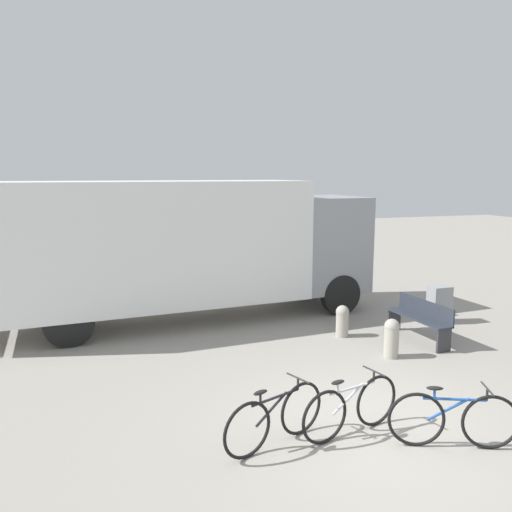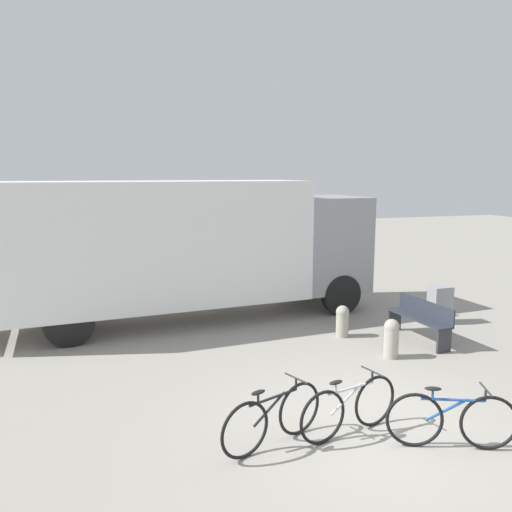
{
  "view_description": "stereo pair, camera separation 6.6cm",
  "coord_description": "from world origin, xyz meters",
  "px_view_note": "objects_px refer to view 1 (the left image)",
  "views": [
    {
      "loc": [
        -3.65,
        -5.76,
        3.59
      ],
      "look_at": [
        -0.29,
        4.39,
        1.83
      ],
      "focal_mm": 35.0,
      "sensor_mm": 36.0,
      "label": 1
    },
    {
      "loc": [
        -3.59,
        -5.78,
        3.59
      ],
      "look_at": [
        -0.29,
        4.39,
        1.83
      ],
      "focal_mm": 35.0,
      "sensor_mm": 36.0,
      "label": 2
    }
  ],
  "objects_px": {
    "park_bench": "(420,317)",
    "bollard_far_bench": "(342,320)",
    "utility_box": "(439,304)",
    "bollard_near_bench": "(392,337)",
    "bicycle_near": "(275,417)",
    "delivery_truck": "(186,244)",
    "bicycle_far": "(453,419)",
    "bicycle_middle": "(351,407)"
  },
  "relations": [
    {
      "from": "utility_box",
      "to": "park_bench",
      "type": "bearing_deg",
      "value": -142.41
    },
    {
      "from": "bollard_near_bench",
      "to": "bollard_far_bench",
      "type": "xyz_separation_m",
      "value": [
        -0.3,
        1.47,
        -0.04
      ]
    },
    {
      "from": "delivery_truck",
      "to": "bollard_far_bench",
      "type": "height_order",
      "value": "delivery_truck"
    },
    {
      "from": "bicycle_far",
      "to": "utility_box",
      "type": "relative_size",
      "value": 1.76
    },
    {
      "from": "bicycle_far",
      "to": "bollard_near_bench",
      "type": "bearing_deg",
      "value": 93.17
    },
    {
      "from": "bicycle_far",
      "to": "utility_box",
      "type": "bearing_deg",
      "value": 76.24
    },
    {
      "from": "park_bench",
      "to": "delivery_truck",
      "type": "bearing_deg",
      "value": 51.63
    },
    {
      "from": "park_bench",
      "to": "bollard_near_bench",
      "type": "xyz_separation_m",
      "value": [
        -1.19,
        -0.71,
        -0.08
      ]
    },
    {
      "from": "bicycle_near",
      "to": "bicycle_middle",
      "type": "distance_m",
      "value": 1.1
    },
    {
      "from": "park_bench",
      "to": "bicycle_middle",
      "type": "relative_size",
      "value": 1.04
    },
    {
      "from": "utility_box",
      "to": "delivery_truck",
      "type": "bearing_deg",
      "value": 159.34
    },
    {
      "from": "bicycle_near",
      "to": "utility_box",
      "type": "relative_size",
      "value": 1.79
    },
    {
      "from": "park_bench",
      "to": "utility_box",
      "type": "bearing_deg",
      "value": -55.91
    },
    {
      "from": "park_bench",
      "to": "bicycle_near",
      "type": "height_order",
      "value": "park_bench"
    },
    {
      "from": "bollard_near_bench",
      "to": "bollard_far_bench",
      "type": "relative_size",
      "value": 1.11
    },
    {
      "from": "bicycle_near",
      "to": "delivery_truck",
      "type": "bearing_deg",
      "value": 69.47
    },
    {
      "from": "park_bench",
      "to": "bollard_far_bench",
      "type": "height_order",
      "value": "park_bench"
    },
    {
      "from": "bicycle_near",
      "to": "bollard_near_bench",
      "type": "relative_size",
      "value": 2.05
    },
    {
      "from": "delivery_truck",
      "to": "park_bench",
      "type": "bearing_deg",
      "value": -38.4
    },
    {
      "from": "bicycle_near",
      "to": "bollard_near_bench",
      "type": "xyz_separation_m",
      "value": [
        3.32,
        2.33,
        0.03
      ]
    },
    {
      "from": "park_bench",
      "to": "bollard_far_bench",
      "type": "distance_m",
      "value": 1.67
    },
    {
      "from": "bollard_far_bench",
      "to": "bollard_near_bench",
      "type": "bearing_deg",
      "value": -78.44
    },
    {
      "from": "bicycle_near",
      "to": "bollard_near_bench",
      "type": "distance_m",
      "value": 4.05
    },
    {
      "from": "bicycle_near",
      "to": "bicycle_middle",
      "type": "xyz_separation_m",
      "value": [
        1.1,
        -0.06,
        0.0
      ]
    },
    {
      "from": "bicycle_middle",
      "to": "bollard_near_bench",
      "type": "xyz_separation_m",
      "value": [
        2.22,
        2.39,
        0.03
      ]
    },
    {
      "from": "bicycle_near",
      "to": "bicycle_far",
      "type": "distance_m",
      "value": 2.34
    },
    {
      "from": "bollard_far_bench",
      "to": "utility_box",
      "type": "distance_m",
      "value": 2.76
    },
    {
      "from": "bollard_far_bench",
      "to": "utility_box",
      "type": "bearing_deg",
      "value": 4.41
    },
    {
      "from": "bollard_near_bench",
      "to": "bicycle_near",
      "type": "bearing_deg",
      "value": -144.95
    },
    {
      "from": "bicycle_far",
      "to": "bollard_far_bench",
      "type": "xyz_separation_m",
      "value": [
        0.81,
        4.58,
        -0.02
      ]
    },
    {
      "from": "bollard_far_bench",
      "to": "bicycle_far",
      "type": "bearing_deg",
      "value": -100.07
    },
    {
      "from": "park_bench",
      "to": "utility_box",
      "type": "xyz_separation_m",
      "value": [
        1.26,
        0.97,
        -0.06
      ]
    },
    {
      "from": "utility_box",
      "to": "bollard_far_bench",
      "type": "bearing_deg",
      "value": -175.59
    },
    {
      "from": "bollard_near_bench",
      "to": "utility_box",
      "type": "relative_size",
      "value": 0.87
    },
    {
      "from": "bicycle_near",
      "to": "utility_box",
      "type": "height_order",
      "value": "utility_box"
    },
    {
      "from": "delivery_truck",
      "to": "bicycle_near",
      "type": "relative_size",
      "value": 5.81
    },
    {
      "from": "utility_box",
      "to": "bollard_near_bench",
      "type": "bearing_deg",
      "value": -145.55
    },
    {
      "from": "delivery_truck",
      "to": "bicycle_far",
      "type": "xyz_separation_m",
      "value": [
        2.22,
        -6.98,
        -1.51
      ]
    },
    {
      "from": "bicycle_middle",
      "to": "utility_box",
      "type": "bearing_deg",
      "value": 27.89
    },
    {
      "from": "delivery_truck",
      "to": "bollard_near_bench",
      "type": "height_order",
      "value": "delivery_truck"
    },
    {
      "from": "bicycle_middle",
      "to": "bicycle_far",
      "type": "distance_m",
      "value": 1.32
    },
    {
      "from": "bicycle_far",
      "to": "bollard_far_bench",
      "type": "height_order",
      "value": "bicycle_far"
    }
  ]
}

